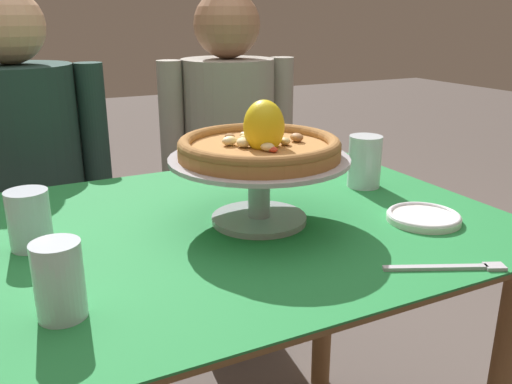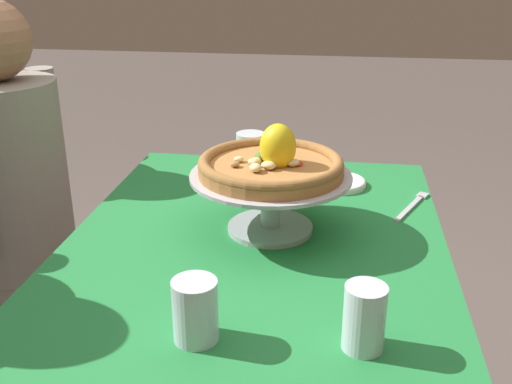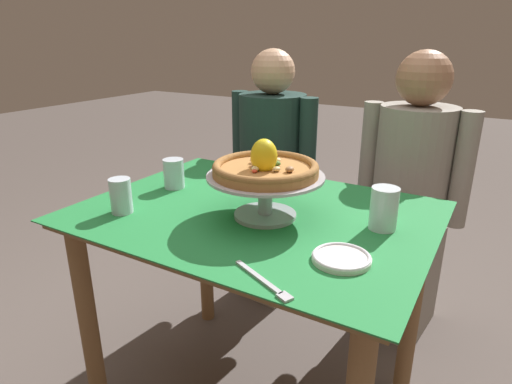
# 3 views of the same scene
# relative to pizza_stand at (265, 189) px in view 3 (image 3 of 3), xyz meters

# --- Properties ---
(dining_table) EXTENTS (1.07, 0.80, 0.76)m
(dining_table) POSITION_rel_pizza_stand_xyz_m (-0.05, 0.03, -0.22)
(dining_table) COLOR olive
(dining_table) RESTS_ON ground
(pizza_stand) EXTENTS (0.35, 0.35, 0.13)m
(pizza_stand) POSITION_rel_pizza_stand_xyz_m (0.00, 0.00, 0.00)
(pizza_stand) COLOR #B7B7C1
(pizza_stand) RESTS_ON dining_table
(pizza) EXTENTS (0.31, 0.31, 0.11)m
(pizza) POSITION_rel_pizza_stand_xyz_m (0.00, -0.00, 0.07)
(pizza) COLOR #AD753D
(pizza) RESTS_ON pizza_stand
(water_glass_front_left) EXTENTS (0.07, 0.07, 0.11)m
(water_glass_front_left) POSITION_rel_pizza_stand_xyz_m (-0.40, -0.19, -0.04)
(water_glass_front_left) COLOR silver
(water_glass_front_left) RESTS_ON dining_table
(water_glass_side_left) EXTENTS (0.07, 0.07, 0.10)m
(water_glass_side_left) POSITION_rel_pizza_stand_xyz_m (-0.41, 0.07, -0.04)
(water_glass_side_left) COLOR silver
(water_glass_side_left) RESTS_ON dining_table
(water_glass_side_right) EXTENTS (0.08, 0.08, 0.12)m
(water_glass_side_right) POSITION_rel_pizza_stand_xyz_m (0.33, 0.09, -0.04)
(water_glass_side_right) COLOR silver
(water_glass_side_right) RESTS_ON dining_table
(side_plate) EXTENTS (0.14, 0.14, 0.02)m
(side_plate) POSITION_rel_pizza_stand_xyz_m (0.29, -0.14, -0.08)
(side_plate) COLOR white
(side_plate) RESTS_ON dining_table
(dinner_fork) EXTENTS (0.19, 0.10, 0.01)m
(dinner_fork) POSITION_rel_pizza_stand_xyz_m (0.18, -0.33, -0.08)
(dinner_fork) COLOR #B7B7C1
(dinner_fork) RESTS_ON dining_table
(diner_left) EXTENTS (0.47, 0.35, 1.22)m
(diner_left) POSITION_rel_pizza_stand_xyz_m (-0.37, 0.73, -0.27)
(diner_left) COLOR gray
(diner_left) RESTS_ON ground
(diner_right) EXTENTS (0.46, 0.35, 1.23)m
(diner_right) POSITION_rel_pizza_stand_xyz_m (0.27, 0.76, -0.27)
(diner_right) COLOR gray
(diner_right) RESTS_ON ground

